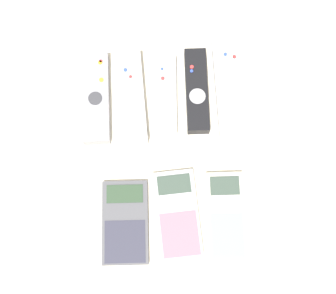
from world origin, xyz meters
TOP-DOWN VIEW (x-y plane):
  - ground_plane at (0.00, 0.00)m, footprint 3.00×3.00m
  - remote_0 at (-0.13, 0.13)m, footprint 0.05×0.18m
  - remote_1 at (-0.06, 0.13)m, footprint 0.05×0.18m
  - remote_2 at (0.00, 0.13)m, footprint 0.06×0.16m
  - remote_3 at (0.06, 0.13)m, footprint 0.05×0.17m
  - remote_4 at (0.13, 0.13)m, footprint 0.06×0.21m
  - calculator_0 at (-0.09, -0.11)m, footprint 0.09×0.15m
  - calculator_1 at (0.01, -0.10)m, footprint 0.08×0.16m
  - calculator_2 at (0.09, -0.11)m, footprint 0.07×0.16m

SIDE VIEW (x-z plane):
  - ground_plane at x=0.00m, z-range 0.00..0.00m
  - calculator_0 at x=-0.09m, z-range 0.00..0.01m
  - calculator_1 at x=0.01m, z-range 0.00..0.02m
  - remote_4 at x=0.13m, z-range 0.00..0.02m
  - calculator_2 at x=0.09m, z-range 0.00..0.02m
  - remote_2 at x=0.00m, z-range 0.00..0.02m
  - remote_0 at x=-0.13m, z-range 0.00..0.03m
  - remote_3 at x=0.06m, z-range 0.00..0.03m
  - remote_1 at x=-0.06m, z-range 0.00..0.03m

